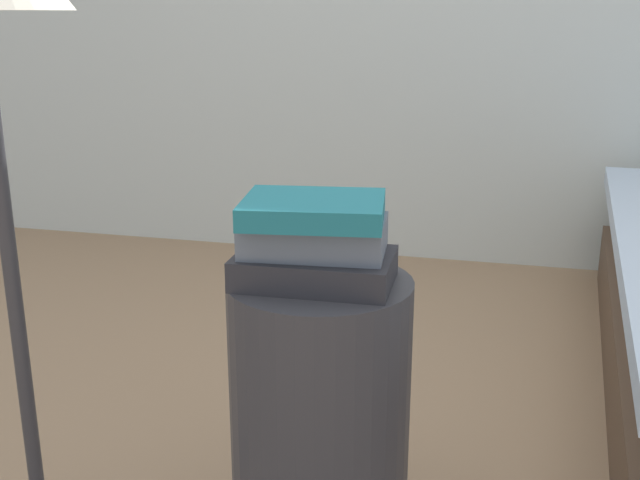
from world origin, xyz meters
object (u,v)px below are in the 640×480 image
book_charcoal (315,268)px  book_teal (314,209)px  side_table (320,424)px  book_slate (314,236)px

book_charcoal → book_teal: size_ratio=1.13×
side_table → book_slate: size_ratio=2.32×
book_charcoal → book_slate: book_slate is taller
side_table → book_charcoal: size_ratio=2.10×
book_slate → side_table: bearing=7.1°
side_table → book_slate: (-0.01, -0.00, 0.37)m
book_charcoal → side_table: bearing=56.4°
book_teal → side_table: bearing=32.4°
side_table → book_teal: size_ratio=2.38×
side_table → book_slate: bearing=-168.0°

